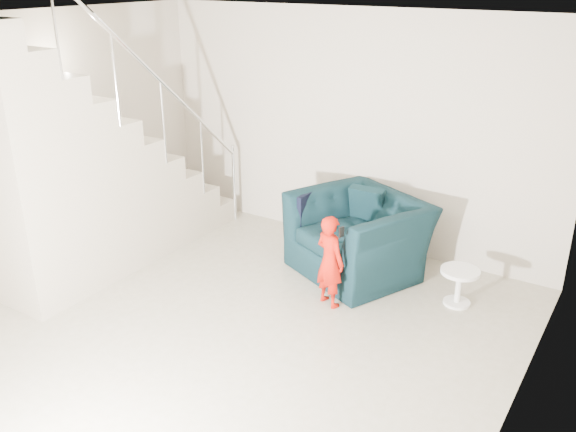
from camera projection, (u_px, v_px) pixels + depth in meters
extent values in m
plane|color=gray|center=(200.00, 346.00, 5.34)|extent=(5.50, 5.50, 0.00)
plane|color=silver|center=(180.00, 25.00, 4.32)|extent=(5.50, 5.50, 0.00)
plane|color=#BAA997|center=(349.00, 130.00, 6.98)|extent=(5.00, 0.00, 5.00)
plane|color=#BAA997|center=(0.00, 154.00, 6.07)|extent=(0.00, 5.50, 5.50)
plane|color=#BAA997|center=(515.00, 283.00, 3.59)|extent=(0.00, 5.50, 5.50)
imported|color=black|center=(358.00, 236.00, 6.50)|extent=(1.64, 1.55, 0.84)
imported|color=#950406|center=(330.00, 261.00, 5.84)|extent=(0.40, 0.32, 0.93)
cylinder|color=white|center=(460.00, 271.00, 5.88)|extent=(0.38, 0.38, 0.04)
cylinder|color=white|center=(458.00, 289.00, 5.95)|extent=(0.06, 0.06, 0.34)
cylinder|color=white|center=(457.00, 302.00, 6.01)|extent=(0.26, 0.26, 0.03)
cube|color=#ADA089|center=(198.00, 205.00, 8.12)|extent=(1.00, 0.30, 0.27)
cube|color=#ADA089|center=(183.00, 203.00, 7.84)|extent=(1.00, 0.30, 0.54)
cube|color=#ADA089|center=(166.00, 200.00, 7.55)|extent=(1.00, 0.30, 0.81)
cube|color=#ADA089|center=(147.00, 197.00, 7.27)|extent=(1.00, 0.30, 1.08)
cube|color=#ADA089|center=(128.00, 193.00, 6.98)|extent=(1.00, 0.30, 1.35)
cube|color=#ADA089|center=(106.00, 190.00, 6.69)|extent=(1.00, 0.30, 1.62)
cube|color=#ADA089|center=(83.00, 186.00, 6.41)|extent=(1.00, 0.30, 1.89)
cube|color=#ADA089|center=(57.00, 182.00, 6.12)|extent=(1.00, 0.30, 2.16)
cube|color=#ADA089|center=(29.00, 177.00, 5.84)|extent=(1.00, 0.30, 2.43)
cylinder|color=silver|center=(136.00, 58.00, 6.02)|extent=(0.04, 3.03, 2.73)
cylinder|color=silver|center=(234.00, 183.00, 7.85)|extent=(0.04, 0.04, 1.00)
cube|color=black|center=(367.00, 204.00, 6.72)|extent=(0.40, 0.19, 0.39)
cube|color=black|center=(311.00, 216.00, 6.74)|extent=(0.05, 0.54, 0.60)
cube|color=black|center=(341.00, 232.00, 5.63)|extent=(0.04, 0.05, 0.10)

